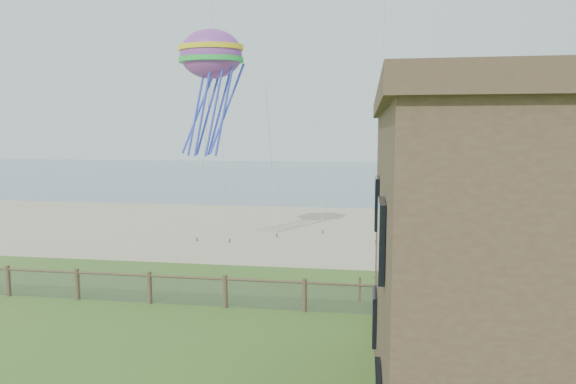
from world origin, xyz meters
TOP-DOWN VIEW (x-y plane):
  - ground at (0.00, 0.00)m, footprint 160.00×160.00m
  - sand_beach at (0.00, 22.00)m, footprint 72.00×20.00m
  - ocean at (0.00, 66.00)m, footprint 160.00×68.00m
  - chainlink_fence at (0.00, 6.00)m, footprint 36.20×0.20m
  - picnic_table at (7.14, 1.67)m, footprint 1.94×1.48m
  - octopus_kite at (-2.88, 14.09)m, footprint 4.07×3.52m

SIDE VIEW (x-z plane):
  - ground at x=0.00m, z-range 0.00..0.00m
  - ocean at x=0.00m, z-range -0.01..0.01m
  - sand_beach at x=0.00m, z-range -0.01..0.01m
  - picnic_table at x=7.14m, z-range 0.00..0.81m
  - chainlink_fence at x=0.00m, z-range -0.07..1.18m
  - octopus_kite at x=-2.88m, z-range 5.25..12.27m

